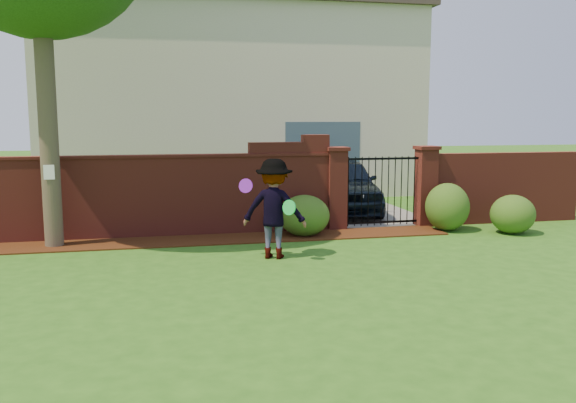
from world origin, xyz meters
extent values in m
cube|color=#295A16|center=(0.00, 0.00, -0.01)|extent=(80.00, 80.00, 0.01)
cube|color=#331709|center=(-0.95, 3.34, 0.01)|extent=(11.10, 1.08, 0.03)
cube|color=maroon|center=(-2.15, 4.00, 0.85)|extent=(8.70, 0.25, 1.70)
cube|color=maroon|center=(1.30, 4.00, 1.85)|extent=(1.80, 0.25, 0.30)
cube|color=maroon|center=(1.90, 4.00, 2.08)|extent=(0.60, 0.25, 0.16)
cube|color=maroon|center=(-2.15, 4.00, 1.73)|extent=(8.70, 0.31, 0.06)
cube|color=maroon|center=(6.60, 4.00, 0.85)|extent=(4.00, 0.25, 1.70)
cube|color=maroon|center=(2.40, 4.00, 0.90)|extent=(0.42, 0.42, 1.80)
cube|color=maroon|center=(2.40, 4.00, 1.84)|extent=(0.50, 0.50, 0.08)
cube|color=maroon|center=(4.60, 4.00, 0.90)|extent=(0.42, 0.42, 1.80)
cube|color=maroon|center=(4.60, 4.00, 1.84)|extent=(0.50, 0.50, 0.08)
cylinder|color=black|center=(2.69, 4.00, 0.85)|extent=(0.02, 0.02, 1.60)
cylinder|color=black|center=(2.85, 4.00, 0.85)|extent=(0.02, 0.02, 1.60)
cylinder|color=black|center=(3.01, 4.00, 0.85)|extent=(0.02, 0.02, 1.60)
cylinder|color=black|center=(3.18, 4.00, 0.85)|extent=(0.02, 0.02, 1.60)
cylinder|color=black|center=(3.34, 4.00, 0.85)|extent=(0.02, 0.02, 1.60)
cylinder|color=black|center=(3.50, 4.00, 0.85)|extent=(0.02, 0.02, 1.60)
cylinder|color=black|center=(3.66, 4.00, 0.85)|extent=(0.02, 0.02, 1.60)
cylinder|color=black|center=(3.82, 4.00, 0.85)|extent=(0.02, 0.02, 1.60)
cylinder|color=black|center=(3.99, 4.00, 0.85)|extent=(0.02, 0.02, 1.60)
cylinder|color=black|center=(4.15, 4.00, 0.85)|extent=(0.02, 0.02, 1.60)
cylinder|color=black|center=(4.31, 4.00, 0.85)|extent=(0.02, 0.02, 1.60)
cube|color=black|center=(3.50, 4.00, 0.12)|extent=(1.78, 0.03, 0.05)
cube|color=black|center=(3.50, 4.00, 1.60)|extent=(1.78, 0.03, 0.05)
cube|color=slate|center=(3.50, 8.00, 0.01)|extent=(3.20, 8.00, 0.01)
cube|color=beige|center=(1.00, 12.00, 3.00)|extent=(12.00, 6.00, 6.00)
cube|color=#384C5B|center=(3.50, 9.05, 1.20)|extent=(2.40, 0.12, 2.40)
cube|color=#3F332D|center=(1.00, 12.00, 6.15)|extent=(12.40, 6.40, 0.30)
imported|color=black|center=(3.30, 6.32, 0.74)|extent=(2.34, 4.53, 1.48)
cylinder|color=#423728|center=(-3.60, 3.40, 3.50)|extent=(0.36, 0.36, 7.00)
cube|color=white|center=(-3.60, 3.21, 1.50)|extent=(0.20, 0.01, 0.28)
ellipsoid|color=#224D17|center=(1.50, 3.38, 0.45)|extent=(1.09, 1.09, 0.89)
ellipsoid|color=#224D17|center=(4.80, 3.28, 0.54)|extent=(0.98, 0.98, 1.08)
ellipsoid|color=#224D17|center=(6.05, 2.66, 0.43)|extent=(0.97, 0.97, 0.86)
imported|color=gray|center=(0.46, 1.51, 0.91)|extent=(1.34, 1.08, 1.81)
cylinder|color=purple|center=(-0.02, 1.68, 1.32)|extent=(0.27, 0.19, 0.26)
cylinder|color=green|center=(0.67, 1.15, 0.98)|extent=(0.23, 0.25, 0.27)
camera|label=1|loc=(-1.60, -9.01, 2.56)|focal=37.51mm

